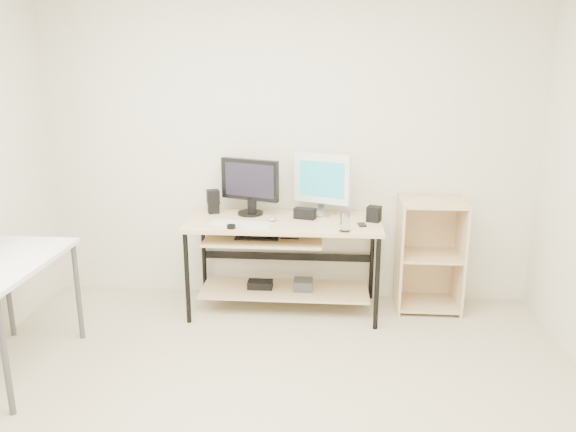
% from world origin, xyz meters
% --- Properties ---
extents(room, '(4.01, 4.01, 2.62)m').
position_xyz_m(room, '(-0.14, 0.04, 1.32)').
color(room, '#C1B595').
rests_on(room, ground).
extents(desk, '(1.50, 0.65, 0.75)m').
position_xyz_m(desk, '(-0.03, 1.66, 0.54)').
color(desk, beige).
rests_on(desk, ground).
extents(side_table, '(0.60, 1.00, 0.75)m').
position_xyz_m(side_table, '(-1.68, 0.60, 0.67)').
color(side_table, silver).
rests_on(side_table, ground).
extents(shelf_unit, '(0.50, 0.40, 0.90)m').
position_xyz_m(shelf_unit, '(1.15, 1.82, 0.45)').
color(shelf_unit, beige).
rests_on(shelf_unit, ground).
extents(black_monitor, '(0.48, 0.21, 0.45)m').
position_xyz_m(black_monitor, '(-0.28, 1.81, 1.01)').
color(black_monitor, black).
rests_on(black_monitor, desk).
extents(white_imac, '(0.45, 0.21, 0.50)m').
position_xyz_m(white_imac, '(0.29, 1.81, 1.04)').
color(white_imac, silver).
rests_on(white_imac, desk).
extents(keyboard, '(0.48, 0.20, 0.02)m').
position_xyz_m(keyboard, '(-0.31, 1.52, 0.76)').
color(keyboard, silver).
rests_on(keyboard, desk).
extents(mouse, '(0.08, 0.11, 0.04)m').
position_xyz_m(mouse, '(-0.09, 1.63, 0.77)').
color(mouse, '#BBBBC0').
rests_on(mouse, desk).
extents(center_speaker, '(0.18, 0.12, 0.08)m').
position_xyz_m(center_speaker, '(0.16, 1.72, 0.79)').
color(center_speaker, black).
rests_on(center_speaker, desk).
extents(speaker_left, '(0.12, 0.12, 0.19)m').
position_xyz_m(speaker_left, '(-0.59, 1.83, 0.85)').
color(speaker_left, black).
rests_on(speaker_left, desk).
extents(speaker_right, '(0.13, 0.13, 0.12)m').
position_xyz_m(speaker_right, '(0.69, 1.68, 0.81)').
color(speaker_right, black).
rests_on(speaker_right, desk).
extents(audio_controller, '(0.07, 0.05, 0.14)m').
position_xyz_m(audio_controller, '(-0.26, 1.77, 0.82)').
color(audio_controller, black).
rests_on(audio_controller, desk).
extents(volume_puck, '(0.07, 0.07, 0.03)m').
position_xyz_m(volume_puck, '(-0.37, 1.41, 0.76)').
color(volume_puck, black).
rests_on(volume_puck, desk).
extents(smartphone, '(0.07, 0.11, 0.01)m').
position_xyz_m(smartphone, '(0.59, 1.57, 0.75)').
color(smartphone, black).
rests_on(smartphone, desk).
extents(coaster, '(0.11, 0.11, 0.01)m').
position_xyz_m(coaster, '(0.46, 1.39, 0.75)').
color(coaster, '#9B6B46').
rests_on(coaster, desk).
extents(drinking_glass, '(0.09, 0.09, 0.14)m').
position_xyz_m(drinking_glass, '(0.46, 1.39, 0.83)').
color(drinking_glass, white).
rests_on(drinking_glass, coaster).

